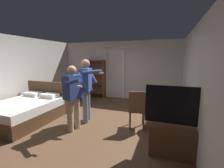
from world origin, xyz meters
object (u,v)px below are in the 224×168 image
Objects in this scene: tv_flatscreen at (178,135)px; person_blue_shirt at (73,94)px; bed at (26,110)px; wooden_chair at (137,108)px; suitcase_dark at (83,96)px; person_striped_shirt at (86,86)px; bookshelf at (95,77)px; bottle_on_table at (171,99)px; laptop at (165,100)px; side_table at (165,110)px.

tv_flatscreen is 2.47m from person_blue_shirt.
bed is at bearing 177.83° from person_blue_shirt.
person_blue_shirt is (-1.47, -0.61, 0.39)m from wooden_chair.
wooden_chair is 2.21× the size of suitcase_dark.
bookshelf is at bearing 111.19° from person_striped_shirt.
wooden_chair is at bearing 22.68° from person_blue_shirt.
bottle_on_table is (3.29, -2.51, -0.11)m from bookshelf.
laptop is 0.41× the size of wooden_chair.
bottle_on_table is (3.94, 0.74, 0.51)m from bed.
person_blue_shirt is 3.62× the size of suitcase_dark.
suitcase_dark is at bearing 153.13° from laptop.
bed is at bearing -86.99° from suitcase_dark.
tv_flatscreen is 4.58m from suitcase_dark.
tv_flatscreen reaches higher than side_table.
bottle_on_table reaches higher than side_table.
suitcase_dark is (-1.26, 1.93, -0.82)m from person_striped_shirt.
laptop is (-0.28, 1.12, 0.35)m from tv_flatscreen.
bottle_on_table is at bearing 96.29° from tv_flatscreen.
wooden_chair is 1.51m from person_striped_shirt.
person_blue_shirt is (-2.14, -0.88, 0.46)m from side_table.
wooden_chair reaches higher than bottle_on_table.
person_striped_shirt reaches higher than tv_flatscreen.
bookshelf is at bearing 142.60° from bottle_on_table.
bookshelf is 1.72× the size of wooden_chair.
person_striped_shirt reaches higher than side_table.
person_striped_shirt is (1.05, -2.72, 0.11)m from bookshelf.
side_table is 3.74m from suitcase_dark.
laptop is (-0.02, -0.04, 0.28)m from side_table.
person_striped_shirt is at bearing -173.35° from laptop.
laptop is at bearing 11.62° from bed.
tv_flatscreen is at bearing -76.03° from laptop.
bed is 3.89m from laptop.
bed is at bearing -101.33° from bookshelf.
person_striped_shirt reaches higher than bottle_on_table.
tv_flatscreen is at bearing -43.84° from wooden_chair.
wooden_chair is at bearing -160.74° from laptop.
tv_flatscreen is 1.88× the size of side_table.
laptop is 1.50× the size of bottle_on_table.
laptop is at bearing -114.08° from side_table.
bottle_on_table is 2.25m from person_striped_shirt.
tv_flatscreen is 4.93× the size of bottle_on_table.
person_blue_shirt is at bearing -158.35° from laptop.
laptop is at bearing -38.34° from bookshelf.
laptop is at bearing 19.26° from wooden_chair.
side_table is 0.28m from laptop.
bottle_on_table is at bearing 13.12° from wooden_chair.
bed reaches higher than wooden_chair.
person_blue_shirt reaches higher than tv_flatscreen.
person_striped_shirt is 3.95× the size of suitcase_dark.
bookshelf is 3.47m from person_blue_shirt.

